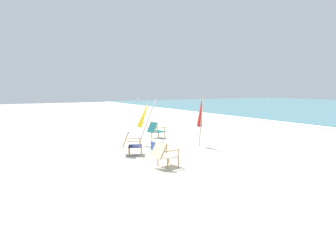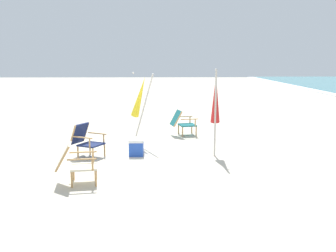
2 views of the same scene
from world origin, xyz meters
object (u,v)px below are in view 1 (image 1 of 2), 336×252
Objects in this scene: beach_chair_far_center at (164,153)px; umbrella_furled_yellow at (144,115)px; beach_chair_front_left at (131,143)px; beach_chair_front_right at (156,130)px; umbrella_furled_red at (201,113)px; cooler_box at (157,145)px.

umbrella_furled_yellow reaches higher than beach_chair_far_center.
umbrella_furled_yellow reaches higher than beach_chair_front_left.
beach_chair_front_right is 1.02× the size of beach_chair_far_center.
umbrella_furled_red is at bearing 13.57° from beach_chair_front_right.
umbrella_furled_yellow is 1.62m from cooler_box.
beach_chair_front_left reaches higher than cooler_box.
beach_chair_front_right is 0.98× the size of beach_chair_front_left.
beach_chair_front_right is at bearing 135.83° from umbrella_furled_yellow.
beach_chair_far_center is 1.70× the size of cooler_box.
cooler_box is at bearing 99.34° from beach_chair_front_left.
umbrella_furled_red is 4.31× the size of cooler_box.
beach_chair_front_left is at bearing -90.32° from umbrella_furled_red.
cooler_box is (-0.20, 1.20, -0.23)m from beach_chair_front_left.
umbrella_furled_yellow is at bearing 138.53° from beach_chair_front_left.
umbrella_furled_red reaches higher than beach_chair_front_right.
beach_chair_front_left is 0.41× the size of umbrella_furled_red.
umbrella_furled_red reaches higher than beach_chair_front_left.
cooler_box is (-0.21, -1.90, -1.18)m from umbrella_furled_red.
beach_chair_front_left is 0.44× the size of umbrella_furled_yellow.
cooler_box is (1.20, -0.04, -1.10)m from umbrella_furled_yellow.
beach_chair_front_left is 2.05m from umbrella_furled_yellow.
beach_chair_far_center is at bearing -17.02° from umbrella_furled_yellow.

